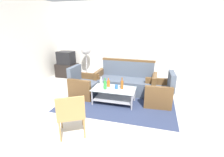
{
  "coord_description": "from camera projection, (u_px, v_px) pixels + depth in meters",
  "views": [
    {
      "loc": [
        0.79,
        -3.0,
        1.98
      ],
      "look_at": [
        -0.27,
        0.87,
        0.65
      ],
      "focal_mm": 26.23,
      "sensor_mm": 36.0,
      "label": 1
    }
  ],
  "objects": [
    {
      "name": "cup",
      "position": [
        116.0,
        87.0,
        4.19
      ],
      "size": [
        0.08,
        0.08,
        0.1
      ],
      "primitive_type": "cylinder",
      "color": "#2659A5",
      "rests_on": "coffee_table"
    },
    {
      "name": "armchair_right",
      "position": [
        159.0,
        93.0,
        4.24
      ],
      "size": [
        0.74,
        0.8,
        0.85
      ],
      "rotation": [
        0.0,
        0.0,
        1.63
      ],
      "color": "#4C5666",
      "rests_on": "rug"
    },
    {
      "name": "couch",
      "position": [
        126.0,
        82.0,
        4.97
      ],
      "size": [
        1.82,
        0.78,
        0.96
      ],
      "rotation": [
        0.0,
        0.0,
        3.12
      ],
      "color": "#4C5666",
      "rests_on": "rug"
    },
    {
      "name": "pedestal_fan",
      "position": [
        86.0,
        52.0,
        6.07
      ],
      "size": [
        0.36,
        0.36,
        1.27
      ],
      "color": "#2D2D33",
      "rests_on": "ground"
    },
    {
      "name": "coffee_table",
      "position": [
        114.0,
        93.0,
        4.26
      ],
      "size": [
        1.1,
        0.6,
        0.4
      ],
      "color": "silver",
      "rests_on": "rug"
    },
    {
      "name": "ground_plane",
      "position": [
        114.0,
        120.0,
        3.57
      ],
      "size": [
        14.0,
        14.0,
        0.0
      ],
      "primitive_type": "plane",
      "color": "beige"
    },
    {
      "name": "bottle_orange",
      "position": [
        108.0,
        83.0,
        4.31
      ],
      "size": [
        0.08,
        0.08,
        0.24
      ],
      "color": "#D85919",
      "rests_on": "coffee_table"
    },
    {
      "name": "wall_back",
      "position": [
        135.0,
        41.0,
        5.93
      ],
      "size": [
        6.52,
        0.12,
        2.8
      ],
      "color": "silver",
      "rests_on": "ground"
    },
    {
      "name": "bottle_green",
      "position": [
        105.0,
        85.0,
        4.15
      ],
      "size": [
        0.08,
        0.08,
        0.3
      ],
      "color": "#2D8C38",
      "rests_on": "coffee_table"
    },
    {
      "name": "bottle_clear",
      "position": [
        101.0,
        83.0,
        4.28
      ],
      "size": [
        0.08,
        0.08,
        0.29
      ],
      "color": "silver",
      "rests_on": "coffee_table"
    },
    {
      "name": "rug",
      "position": [
        119.0,
        100.0,
        4.49
      ],
      "size": [
        2.92,
        2.11,
        0.01
      ],
      "primitive_type": "cube",
      "color": "#2D3856",
      "rests_on": "ground"
    },
    {
      "name": "wicker_chair",
      "position": [
        71.0,
        112.0,
        2.91
      ],
      "size": [
        0.65,
        0.65,
        0.84
      ],
      "rotation": [
        0.0,
        0.0,
        0.51
      ],
      "color": "#AD844C",
      "rests_on": "ground"
    },
    {
      "name": "armchair_left",
      "position": [
        84.0,
        86.0,
        4.71
      ],
      "size": [
        0.73,
        0.79,
        0.85
      ],
      "rotation": [
        0.0,
        0.0,
        -1.62
      ],
      "color": "#4C5666",
      "rests_on": "rug"
    },
    {
      "name": "tv_stand",
      "position": [
        67.0,
        70.0,
        6.47
      ],
      "size": [
        0.8,
        0.5,
        0.52
      ],
      "primitive_type": "cube",
      "color": "black",
      "rests_on": "ground"
    },
    {
      "name": "television",
      "position": [
        66.0,
        58.0,
        6.32
      ],
      "size": [
        0.63,
        0.48,
        0.48
      ],
      "rotation": [
        0.0,
        0.0,
        3.08
      ],
      "color": "black",
      "rests_on": "tv_stand"
    },
    {
      "name": "bottle_brown",
      "position": [
        122.0,
        85.0,
        4.17
      ],
      "size": [
        0.08,
        0.08,
        0.3
      ],
      "color": "brown",
      "rests_on": "coffee_table"
    }
  ]
}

